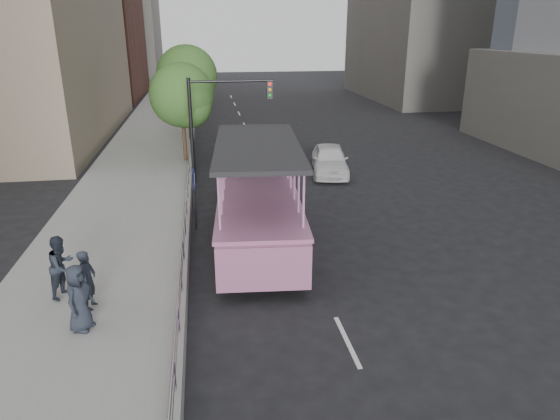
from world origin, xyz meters
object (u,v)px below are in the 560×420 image
at_px(street_tree_far, 189,78).
at_px(parking_sign, 194,191).
at_px(pedestrian_far, 79,298).
at_px(street_tree_near, 183,98).
at_px(pedestrian_near, 88,280).
at_px(traffic_signal, 215,113).
at_px(car, 330,160).
at_px(duck_boat, 257,195).
at_px(pedestrian_mid, 62,266).

bearing_deg(street_tree_far, parking_sign, -88.84).
bearing_deg(street_tree_far, pedestrian_far, -96.13).
bearing_deg(parking_sign, street_tree_near, 93.03).
relative_size(pedestrian_near, pedestrian_far, 0.95).
bearing_deg(street_tree_far, street_tree_near, -91.91).
distance_m(parking_sign, traffic_signal, 6.76).
bearing_deg(pedestrian_near, street_tree_far, 1.69).
bearing_deg(traffic_signal, car, 4.90).
xyz_separation_m(duck_boat, pedestrian_mid, (-5.99, -4.90, -0.18)).
height_order(parking_sign, traffic_signal, traffic_signal).
bearing_deg(traffic_signal, pedestrian_far, -106.04).
distance_m(car, pedestrian_mid, 16.11).
relative_size(car, street_tree_far, 0.71).
bearing_deg(traffic_signal, pedestrian_mid, -112.07).
bearing_deg(street_tree_near, street_tree_far, 88.09).
distance_m(duck_boat, pedestrian_mid, 7.74).
distance_m(pedestrian_far, parking_sign, 7.53).
bearing_deg(traffic_signal, duck_boat, -78.85).
bearing_deg(street_tree_far, pedestrian_mid, -98.90).
bearing_deg(pedestrian_far, parking_sign, -1.55).
bearing_deg(traffic_signal, parking_sign, -99.56).
bearing_deg(parking_sign, street_tree_far, 91.16).
relative_size(pedestrian_far, street_tree_near, 0.31).
relative_size(pedestrian_near, street_tree_near, 0.29).
xyz_separation_m(pedestrian_near, pedestrian_far, (-0.01, -1.05, 0.04)).
xyz_separation_m(duck_boat, street_tree_far, (-2.71, 16.07, 2.93)).
height_order(pedestrian_mid, parking_sign, parking_sign).
height_order(car, traffic_signal, traffic_signal).
height_order(duck_boat, pedestrian_far, duck_boat).
relative_size(traffic_signal, street_tree_near, 0.91).
bearing_deg(pedestrian_mid, duck_boat, -26.85).
xyz_separation_m(pedestrian_mid, pedestrian_far, (0.83, -1.83, -0.03)).
distance_m(street_tree_near, street_tree_far, 6.02).
height_order(duck_boat, pedestrian_near, duck_boat).
bearing_deg(parking_sign, pedestrian_far, -111.63).
distance_m(duck_boat, parking_sign, 2.41).
height_order(traffic_signal, street_tree_near, street_tree_near).
bearing_deg(car, street_tree_near, 169.36).
height_order(parking_sign, street_tree_far, street_tree_far).
xyz_separation_m(pedestrian_far, traffic_signal, (3.85, 13.38, 2.32)).
xyz_separation_m(pedestrian_mid, street_tree_far, (3.28, 20.97, 3.11)).
xyz_separation_m(car, street_tree_far, (-7.39, 8.91, 3.52)).
height_order(pedestrian_mid, street_tree_near, street_tree_near).
bearing_deg(pedestrian_near, parking_sign, -16.86).
bearing_deg(pedestrian_far, street_tree_near, 12.45).
bearing_deg(car, pedestrian_far, -114.96).
relative_size(duck_boat, pedestrian_near, 6.84).
distance_m(pedestrian_near, pedestrian_far, 1.05).
bearing_deg(duck_boat, traffic_signal, 101.15).
distance_m(pedestrian_far, street_tree_far, 23.15).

